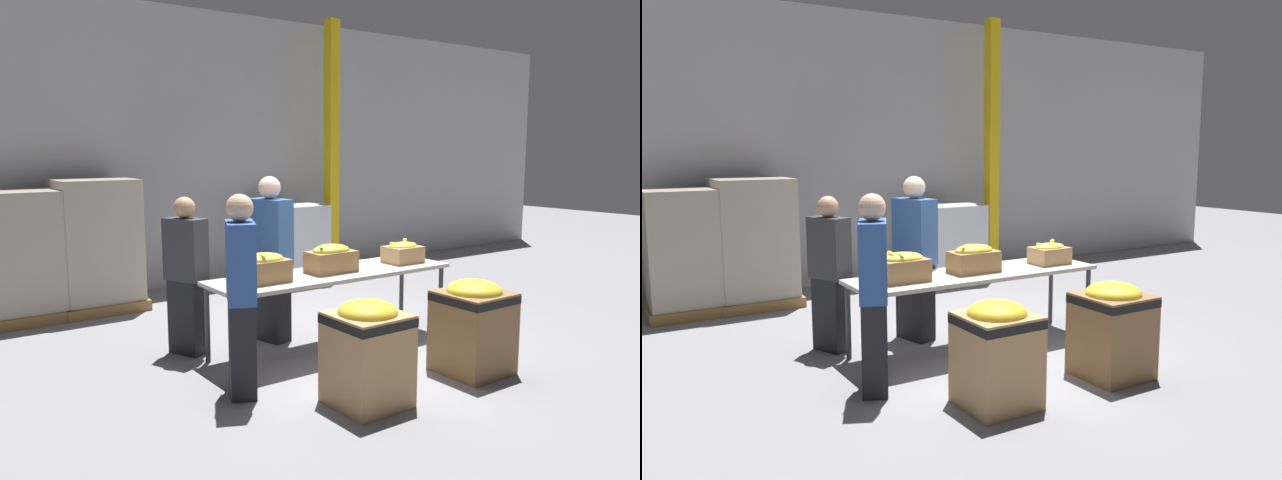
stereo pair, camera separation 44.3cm
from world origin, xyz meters
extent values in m
plane|color=gray|center=(0.00, 0.00, 0.00)|extent=(30.00, 30.00, 0.00)
cube|color=#A8A8AD|center=(0.00, 3.66, 2.00)|extent=(16.00, 0.08, 4.00)
cube|color=beige|center=(0.00, 0.00, 0.76)|extent=(2.61, 0.74, 0.04)
cylinder|color=#38383D|center=(-1.25, -0.31, 0.37)|extent=(0.05, 0.05, 0.74)
cylinder|color=#38383D|center=(1.25, -0.31, 0.37)|extent=(0.05, 0.05, 0.74)
cylinder|color=#38383D|center=(-1.25, 0.31, 0.37)|extent=(0.05, 0.05, 0.74)
cylinder|color=#38383D|center=(1.25, 0.31, 0.37)|extent=(0.05, 0.05, 0.74)
cube|color=olive|center=(-0.81, -0.02, 0.89)|extent=(0.45, 0.31, 0.21)
ellipsoid|color=yellow|center=(-0.81, -0.02, 1.00)|extent=(0.39, 0.27, 0.11)
ellipsoid|color=yellow|center=(-0.94, 0.06, 1.03)|extent=(0.16, 0.14, 0.05)
ellipsoid|color=yellow|center=(-0.86, -0.06, 1.04)|extent=(0.08, 0.20, 0.05)
ellipsoid|color=yellow|center=(-0.79, 0.03, 1.03)|extent=(0.21, 0.18, 0.06)
ellipsoid|color=yellow|center=(-0.92, 0.04, 1.05)|extent=(0.08, 0.21, 0.05)
cube|color=olive|center=(-0.02, 0.00, 0.89)|extent=(0.49, 0.30, 0.21)
ellipsoid|color=gold|center=(-0.02, 0.00, 1.00)|extent=(0.41, 0.26, 0.12)
ellipsoid|color=gold|center=(-0.14, -0.01, 1.05)|extent=(0.15, 0.16, 0.06)
ellipsoid|color=gold|center=(-0.07, 0.01, 1.05)|extent=(0.17, 0.06, 0.05)
cube|color=tan|center=(0.93, -0.03, 0.87)|extent=(0.38, 0.30, 0.18)
ellipsoid|color=yellow|center=(0.93, -0.03, 0.97)|extent=(0.35, 0.24, 0.08)
ellipsoid|color=yellow|center=(1.02, 0.04, 1.01)|extent=(0.15, 0.13, 0.05)
ellipsoid|color=yellow|center=(1.00, -0.07, 0.98)|extent=(0.16, 0.11, 0.05)
ellipsoid|color=yellow|center=(0.82, 0.00, 0.99)|extent=(0.08, 0.15, 0.05)
cube|color=black|center=(-1.35, -0.57, 0.39)|extent=(0.35, 0.43, 0.79)
cube|color=#2D5199|center=(-1.35, -0.57, 1.11)|extent=(0.39, 0.50, 0.65)
sphere|color=#DBAD89|center=(-1.35, -0.57, 1.55)|extent=(0.22, 0.22, 0.22)
cube|color=black|center=(-1.28, 0.67, 0.37)|extent=(0.32, 0.40, 0.74)
cube|color=#333338|center=(-1.28, 0.67, 1.04)|extent=(0.36, 0.47, 0.61)
sphere|color=tan|center=(-1.28, 0.67, 1.45)|extent=(0.21, 0.21, 0.21)
cube|color=black|center=(-0.39, 0.57, 0.41)|extent=(0.31, 0.43, 0.82)
cube|color=#2D5199|center=(-0.39, 0.57, 1.16)|extent=(0.34, 0.51, 0.68)
sphere|color=beige|center=(-0.39, 0.57, 1.62)|extent=(0.23, 0.23, 0.23)
cube|color=tan|center=(-0.65, -1.33, 0.37)|extent=(0.56, 0.56, 0.74)
cube|color=black|center=(-0.65, -1.33, 0.69)|extent=(0.56, 0.56, 0.07)
ellipsoid|color=gold|center=(-0.65, -1.33, 0.75)|extent=(0.47, 0.47, 0.19)
cube|color=olive|center=(0.59, -1.33, 0.37)|extent=(0.58, 0.58, 0.74)
cube|color=black|center=(0.59, -1.33, 0.69)|extent=(0.58, 0.58, 0.07)
ellipsoid|color=yellow|center=(0.59, -1.33, 0.75)|extent=(0.49, 0.49, 0.20)
cube|color=yellow|center=(2.30, 3.11, 2.00)|extent=(0.18, 0.18, 4.00)
cube|color=olive|center=(-2.33, 2.94, 0.07)|extent=(0.90, 0.90, 0.13)
cube|color=#A39984|center=(-2.33, 2.94, 0.83)|extent=(0.83, 0.83, 1.40)
cube|color=olive|center=(-1.48, 2.98, 0.07)|extent=(1.01, 1.01, 0.13)
cube|color=#A39984|center=(-1.48, 2.98, 0.88)|extent=(0.93, 0.93, 1.51)
cube|color=olive|center=(1.38, 2.90, 0.07)|extent=(0.96, 0.96, 0.13)
cube|color=silver|center=(1.38, 2.90, 0.65)|extent=(0.88, 0.88, 1.05)
camera|label=1|loc=(-3.71, -4.94, 2.02)|focal=35.00mm
camera|label=2|loc=(-3.34, -5.19, 2.02)|focal=35.00mm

